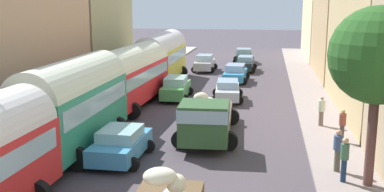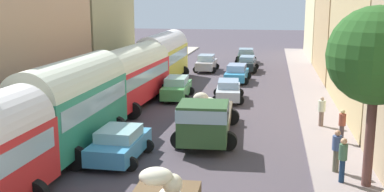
% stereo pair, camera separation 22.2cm
% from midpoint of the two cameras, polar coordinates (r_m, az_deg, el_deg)
% --- Properties ---
extents(ground_plane, '(154.00, 154.00, 0.00)m').
position_cam_midpoint_polar(ground_plane, '(32.07, 2.01, -0.62)').
color(ground_plane, '#473E46').
extents(sidewalk_left, '(2.50, 70.00, 0.14)m').
position_cam_midpoint_polar(sidewalk_left, '(33.78, -10.27, -0.05)').
color(sidewalk_left, '#B3A798').
rests_on(sidewalk_left, ground).
extents(sidewalk_right, '(2.50, 70.00, 0.14)m').
position_cam_midpoint_polar(sidewalk_right, '(31.93, 15.02, -0.95)').
color(sidewalk_right, gray).
rests_on(sidewalk_right, ground).
extents(building_left_2, '(4.72, 12.74, 9.28)m').
position_cam_midpoint_polar(building_left_2, '(29.56, -20.56, 6.73)').
color(building_left_2, tan).
rests_on(building_left_2, ground).
extents(building_left_3, '(5.92, 10.36, 9.87)m').
position_cam_midpoint_polar(building_left_3, '(40.60, -13.09, 8.73)').
color(building_left_3, tan).
rests_on(building_left_3, ground).
extents(building_right_3, '(5.27, 12.68, 10.90)m').
position_cam_midpoint_polar(building_right_3, '(44.05, 18.76, 9.34)').
color(building_right_3, tan).
rests_on(building_right_3, ground).
extents(building_right_4, '(4.53, 14.12, 9.79)m').
position_cam_midpoint_polar(building_right_4, '(58.00, 16.27, 9.39)').
color(building_right_4, beige).
rests_on(building_right_4, ground).
extents(parked_bus_1, '(3.42, 8.10, 4.25)m').
position_cam_midpoint_polar(parked_bus_1, '(21.90, -14.16, -0.54)').
color(parked_bus_1, '#2B8C6C').
rests_on(parked_bus_1, ground).
extents(parked_bus_2, '(3.59, 10.00, 3.96)m').
position_cam_midpoint_polar(parked_bus_2, '(30.23, -7.29, 2.72)').
color(parked_bus_2, red).
rests_on(parked_bus_2, ground).
extents(parked_bus_3, '(3.40, 9.61, 4.17)m').
position_cam_midpoint_polar(parked_bus_3, '(38.83, -3.42, 4.98)').
color(parked_bus_3, gold).
rests_on(parked_bus_3, ground).
extents(cargo_truck_1, '(3.33, 7.70, 2.28)m').
position_cam_midpoint_polar(cargo_truck_1, '(22.80, 2.02, -2.69)').
color(cargo_truck_1, '#30522B').
rests_on(cargo_truck_1, ground).
extents(car_0, '(2.35, 4.22, 1.42)m').
position_cam_midpoint_polar(car_0, '(32.19, 4.67, 0.71)').
color(car_0, silver).
rests_on(car_0, ground).
extents(car_1, '(2.36, 4.33, 1.49)m').
position_cam_midpoint_polar(car_1, '(39.53, 5.65, 2.80)').
color(car_1, '#3695CB').
rests_on(car_1, ground).
extents(car_2, '(2.19, 4.32, 1.48)m').
position_cam_midpoint_polar(car_2, '(45.51, 6.90, 3.96)').
color(car_2, '#222727').
rests_on(car_2, ground).
extents(car_3, '(2.44, 4.09, 1.58)m').
position_cam_midpoint_polar(car_3, '(51.52, 6.74, 4.90)').
color(car_3, '#1F2D21').
rests_on(car_3, ground).
extents(car_5, '(2.45, 3.89, 1.45)m').
position_cam_midpoint_polar(car_5, '(20.49, -8.56, -5.80)').
color(car_5, '#4393C6').
rests_on(car_5, ground).
extents(car_6, '(2.32, 4.43, 1.57)m').
position_cam_midpoint_polar(car_6, '(32.62, -1.69, 1.01)').
color(car_6, '#4B9D4E').
rests_on(car_6, ground).
extents(car_7, '(2.25, 4.04, 1.59)m').
position_cam_midpoint_polar(car_7, '(45.34, 1.92, 4.05)').
color(car_7, silver).
rests_on(car_7, ground).
extents(pedestrian_0, '(0.39, 0.39, 1.75)m').
position_cam_midpoint_polar(pedestrian_0, '(26.08, 15.80, -1.73)').
color(pedestrian_0, '#7A6053').
rests_on(pedestrian_0, ground).
extents(pedestrian_1, '(0.39, 0.39, 1.85)m').
position_cam_midpoint_polar(pedestrian_1, '(19.42, 17.59, -6.25)').
color(pedestrian_1, '#525142').
rests_on(pedestrian_1, ground).
extents(pedestrian_3, '(0.39, 0.39, 1.75)m').
position_cam_midpoint_polar(pedestrian_3, '(23.39, 18.13, -3.38)').
color(pedestrian_3, '#483B3D').
rests_on(pedestrian_3, ground).
extents(pedestrian_4, '(0.36, 0.36, 1.86)m').
position_cam_midpoint_polar(pedestrian_4, '(18.38, 18.29, -7.22)').
color(pedestrian_4, '#172D4D').
rests_on(pedestrian_4, ground).
extents(roadside_tree_1, '(3.47, 3.47, 6.70)m').
position_cam_midpoint_polar(roadside_tree_1, '(17.54, 21.96, 4.53)').
color(roadside_tree_1, brown).
rests_on(roadside_tree_1, ground).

